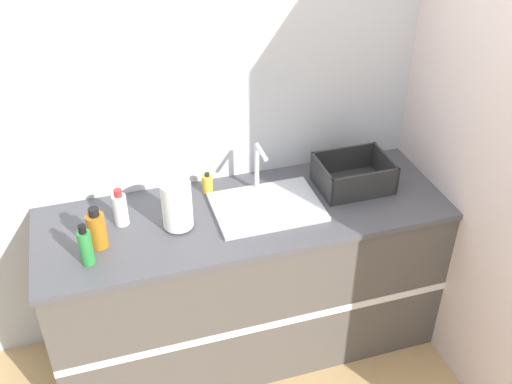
% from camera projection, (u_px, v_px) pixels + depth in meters
% --- Properties ---
extents(ground_plane, '(12.00, 12.00, 0.00)m').
position_uv_depth(ground_plane, '(265.00, 384.00, 3.06)').
color(ground_plane, tan).
extents(wall_back, '(4.32, 0.06, 2.60)m').
position_uv_depth(wall_back, '(225.00, 99.00, 2.84)').
color(wall_back, silver).
rests_on(wall_back, ground_plane).
extents(wall_right, '(0.06, 2.63, 2.60)m').
position_uv_depth(wall_right, '(447.00, 103.00, 2.81)').
color(wall_right, silver).
rests_on(wall_right, ground_plane).
extents(counter_cabinet, '(1.95, 0.65, 0.88)m').
position_uv_depth(counter_cabinet, '(247.00, 280.00, 3.06)').
color(counter_cabinet, '#514C47').
rests_on(counter_cabinet, ground_plane).
extents(sink, '(0.50, 0.36, 0.27)m').
position_uv_depth(sink, '(266.00, 204.00, 2.82)').
color(sink, silver).
rests_on(sink, counter_cabinet).
extents(paper_towel_roll, '(0.14, 0.14, 0.23)m').
position_uv_depth(paper_towel_roll, '(177.00, 205.00, 2.64)').
color(paper_towel_roll, '#4C4C51').
rests_on(paper_towel_roll, counter_cabinet).
extents(dish_rack, '(0.35, 0.27, 0.15)m').
position_uv_depth(dish_rack, '(353.00, 177.00, 2.95)').
color(dish_rack, '#2D2D2D').
rests_on(dish_rack, counter_cabinet).
extents(bottle_green, '(0.06, 0.06, 0.19)m').
position_uv_depth(bottle_green, '(86.00, 247.00, 2.46)').
color(bottle_green, '#2D8C3D').
rests_on(bottle_green, counter_cabinet).
extents(bottle_amber, '(0.08, 0.08, 0.20)m').
position_uv_depth(bottle_amber, '(97.00, 230.00, 2.55)').
color(bottle_amber, '#B26B19').
rests_on(bottle_amber, counter_cabinet).
extents(bottle_white_spray, '(0.06, 0.06, 0.18)m').
position_uv_depth(bottle_white_spray, '(120.00, 209.00, 2.68)').
color(bottle_white_spray, white).
rests_on(bottle_white_spray, counter_cabinet).
extents(soap_dispenser, '(0.05, 0.05, 0.11)m').
position_uv_depth(soap_dispenser, '(208.00, 184.00, 2.91)').
color(soap_dispenser, gold).
rests_on(soap_dispenser, counter_cabinet).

